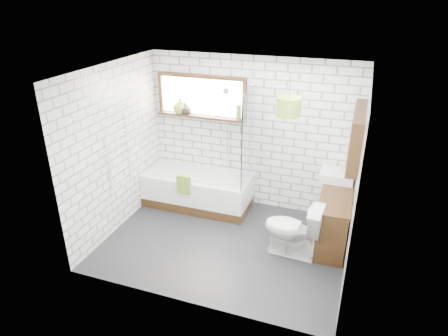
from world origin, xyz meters
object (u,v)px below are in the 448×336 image
(bathtub, at_px, (198,190))
(toilet, at_px, (292,229))
(pendant, at_px, (288,106))
(vanity, at_px, (335,217))
(basin, at_px, (337,176))

(bathtub, distance_m, toilet, 1.96)
(toilet, height_order, pendant, pendant)
(vanity, distance_m, toilet, 0.76)
(bathtub, relative_size, vanity, 1.32)
(toilet, distance_m, pendant, 1.71)
(vanity, bearing_deg, pendant, -144.35)
(bathtub, xyz_separation_m, vanity, (2.28, -0.29, 0.10))
(bathtub, xyz_separation_m, basin, (2.22, 0.15, 0.55))
(basin, bearing_deg, toilet, -114.78)
(basin, relative_size, toilet, 0.60)
(basin, height_order, pendant, pendant)
(bathtub, xyz_separation_m, pendant, (1.59, -0.79, 1.81))
(vanity, relative_size, basin, 2.80)
(bathtub, bearing_deg, basin, 3.75)
(basin, bearing_deg, vanity, -82.16)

